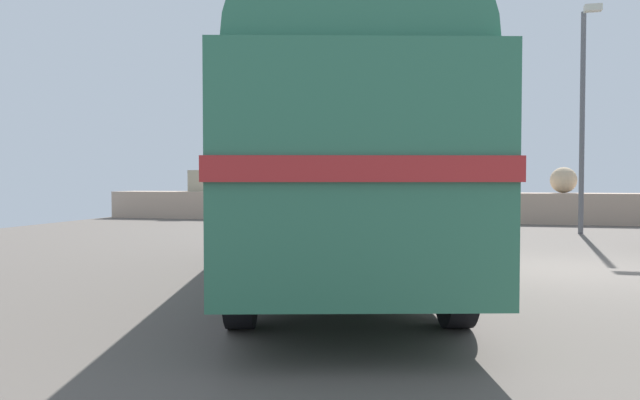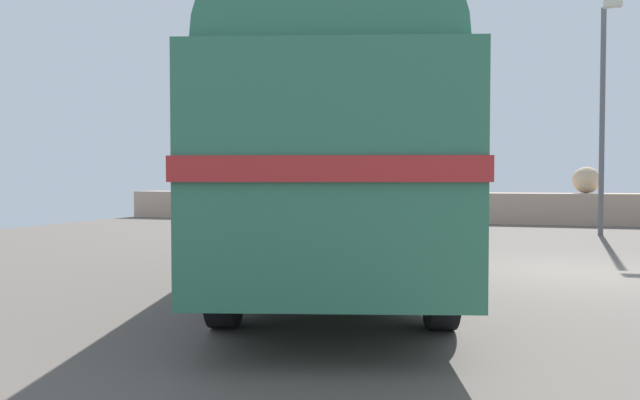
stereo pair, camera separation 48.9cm
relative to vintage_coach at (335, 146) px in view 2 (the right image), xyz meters
name	(u,v)px [view 2 (the right image)]	position (x,y,z in m)	size (l,w,h in m)	color
ground	(568,272)	(3.45, 2.19, -2.04)	(32.00, 26.00, 0.02)	#5B534C
breakwater	(542,205)	(3.97, 14.03, -1.36)	(31.36, 2.35, 2.46)	tan
vintage_coach	(335,146)	(0.00, 0.00, 0.00)	(4.47, 8.91, 3.70)	black
lamp_post	(603,107)	(5.16, 9.48, 1.52)	(0.44, 0.90, 6.33)	#5B5B60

